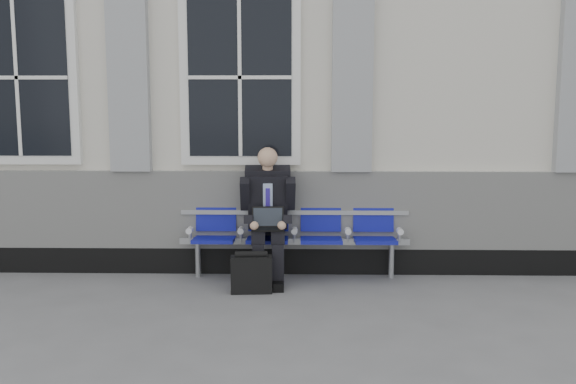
{
  "coord_description": "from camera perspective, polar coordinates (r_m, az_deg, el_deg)",
  "views": [
    {
      "loc": [
        1.04,
        -5.8,
        1.99
      ],
      "look_at": [
        0.9,
        0.9,
        1.04
      ],
      "focal_mm": 40.0,
      "sensor_mm": 36.0,
      "label": 1
    }
  ],
  "objects": [
    {
      "name": "ground",
      "position": [
        6.22,
        -8.61,
        -10.68
      ],
      "size": [
        70.0,
        70.0,
        0.0
      ],
      "primitive_type": "plane",
      "color": "slate",
      "rests_on": "ground"
    },
    {
      "name": "station_building",
      "position": [
        9.33,
        -5.36,
        9.48
      ],
      "size": [
        14.4,
        4.4,
        4.49
      ],
      "color": "silver",
      "rests_on": "ground"
    },
    {
      "name": "businessman",
      "position": [
        7.09,
        -1.81,
        -1.6
      ],
      "size": [
        0.62,
        0.84,
        1.49
      ],
      "color": "black",
      "rests_on": "ground"
    },
    {
      "name": "bench",
      "position": [
        7.27,
        0.58,
        -3.33
      ],
      "size": [
        2.6,
        0.47,
        0.91
      ],
      "color": "#9EA0A3",
      "rests_on": "ground"
    },
    {
      "name": "briefcase",
      "position": [
        6.77,
        -3.27,
        -7.24
      ],
      "size": [
        0.44,
        0.21,
        0.44
      ],
      "color": "black",
      "rests_on": "ground"
    }
  ]
}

